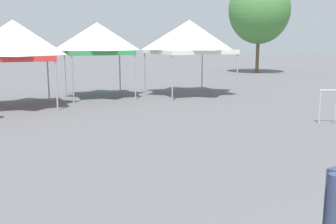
# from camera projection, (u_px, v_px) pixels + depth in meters

# --- Properties ---
(canopy_tent_behind_right) EXTENTS (2.81, 2.81, 3.37)m
(canopy_tent_behind_right) POSITION_uv_depth(u_px,v_px,m) (14.00, 40.00, 14.62)
(canopy_tent_behind_right) COLOR #9E9EA3
(canopy_tent_behind_right) RESTS_ON ground
(canopy_tent_behind_center) EXTENTS (2.93, 2.93, 3.42)m
(canopy_tent_behind_center) POSITION_uv_depth(u_px,v_px,m) (98.00, 39.00, 17.55)
(canopy_tent_behind_center) COLOR #9E9EA3
(canopy_tent_behind_center) RESTS_ON ground
(canopy_tent_behind_left) EXTENTS (3.60, 3.60, 3.58)m
(canopy_tent_behind_left) POSITION_uv_depth(u_px,v_px,m) (189.00, 37.00, 18.46)
(canopy_tent_behind_left) COLOR #9E9EA3
(canopy_tent_behind_left) RESTS_ON ground
(tree_behind_tents_right) EXTENTS (5.05, 5.05, 7.98)m
(tree_behind_tents_right) POSITION_uv_depth(u_px,v_px,m) (259.00, 10.00, 31.79)
(tree_behind_tents_right) COLOR brown
(tree_behind_tents_right) RESTS_ON ground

